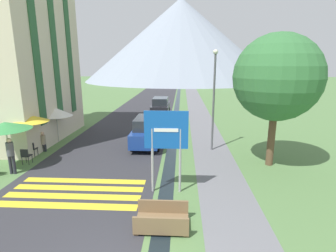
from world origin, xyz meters
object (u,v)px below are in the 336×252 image
at_px(person_seated_near, 24,147).
at_px(tree_by_path, 277,78).
at_px(parked_car_far, 161,106).
at_px(person_seated_far, 43,141).
at_px(cafe_chair_near_right, 26,155).
at_px(cafe_umbrella_front_green, 5,126).
at_px(streetlamp, 214,93).
at_px(road_sign, 166,139).
at_px(cafe_umbrella_middle_yellow, 28,118).
at_px(parked_car_near, 147,131).
at_px(person_standing_terrace, 11,153).
at_px(cafe_chair_middle, 32,148).
at_px(footbridge, 162,220).
at_px(cafe_chair_far_left, 43,141).
at_px(hotel_building, 8,37).
at_px(cafe_umbrella_rear_white, 56,112).

xyz_separation_m(person_seated_near, tree_by_path, (13.12, -0.14, 3.75)).
xyz_separation_m(parked_car_far, person_seated_far, (-6.05, -11.43, -0.24)).
bearing_deg(cafe_chair_near_right, tree_by_path, -25.29).
distance_m(cafe_umbrella_front_green, tree_by_path, 13.30).
xyz_separation_m(cafe_umbrella_front_green, tree_by_path, (13.05, 1.20, 2.26)).
distance_m(parked_car_far, streetlamp, 11.56).
distance_m(road_sign, cafe_umbrella_middle_yellow, 8.75).
bearing_deg(parked_car_near, person_standing_terrace, -139.26).
relative_size(cafe_chair_middle, tree_by_path, 0.13).
relative_size(footbridge, parked_car_near, 0.37).
relative_size(parked_car_near, cafe_chair_far_left, 5.38).
bearing_deg(person_seated_far, person_seated_near, -107.06).
xyz_separation_m(parked_car_near, cafe_chair_far_left, (-6.27, -1.24, -0.40)).
height_order(cafe_chair_middle, person_standing_terrace, person_standing_terrace).
bearing_deg(parked_car_near, person_seated_far, -163.64).
distance_m(cafe_umbrella_middle_yellow, tree_by_path, 13.22).
bearing_deg(hotel_building, person_standing_terrace, -61.20).
xyz_separation_m(road_sign, person_standing_terrace, (-7.38, 1.38, -1.21)).
height_order(cafe_umbrella_front_green, person_seated_far, cafe_umbrella_front_green).
xyz_separation_m(cafe_umbrella_front_green, person_seated_near, (-0.07, 1.34, -1.49)).
relative_size(parked_car_far, cafe_chair_middle, 4.92).
bearing_deg(cafe_chair_far_left, tree_by_path, -0.92).
xyz_separation_m(hotel_building, road_sign, (10.59, -7.22, -4.52)).
bearing_deg(person_standing_terrace, cafe_umbrella_middle_yellow, 100.96).
distance_m(parked_car_far, person_standing_terrace, 15.79).
bearing_deg(footbridge, parked_car_near, 100.35).
bearing_deg(cafe_chair_middle, streetlamp, 27.84).
distance_m(cafe_chair_middle, cafe_umbrella_front_green, 2.38).
relative_size(cafe_umbrella_rear_white, tree_by_path, 0.35).
bearing_deg(cafe_chair_near_right, cafe_umbrella_front_green, -159.09).
height_order(road_sign, person_seated_far, road_sign).
distance_m(cafe_umbrella_front_green, person_standing_terrace, 1.42).
distance_m(cafe_chair_near_right, streetlamp, 10.70).
distance_m(person_seated_near, tree_by_path, 13.64).
relative_size(cafe_chair_far_left, person_standing_terrace, 0.48).
relative_size(cafe_umbrella_front_green, cafe_umbrella_middle_yellow, 1.00).
bearing_deg(person_seated_far, parked_car_near, 16.36).
bearing_deg(cafe_umbrella_middle_yellow, hotel_building, 129.00).
distance_m(hotel_building, cafe_umbrella_front_green, 7.43).
height_order(cafe_chair_near_right, tree_by_path, tree_by_path).
xyz_separation_m(hotel_building, cafe_umbrella_front_green, (2.69, -5.20, -4.57)).
height_order(hotel_building, footbridge, hotel_building).
bearing_deg(streetlamp, cafe_chair_near_right, -163.48).
xyz_separation_m(parked_car_near, streetlamp, (4.04, -0.88, 2.53)).
height_order(parked_car_far, cafe_umbrella_front_green, cafe_umbrella_front_green).
height_order(cafe_umbrella_front_green, cafe_umbrella_middle_yellow, cafe_umbrella_middle_yellow).
height_order(footbridge, streetlamp, streetlamp).
bearing_deg(parked_car_far, parked_car_near, -90.39).
bearing_deg(parked_car_far, cafe_chair_near_right, -113.62).
height_order(parked_car_near, person_seated_near, parked_car_near).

